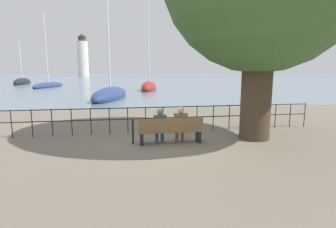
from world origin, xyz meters
The scene contains 12 objects.
ground_plane centered at (0.00, 0.00, 0.00)m, with size 1000.00×1000.00×0.00m, color #706656.
harbor_water centered at (0.00, 158.26, 0.00)m, with size 600.00×300.00×0.01m.
park_bench centered at (0.00, -0.07, 0.45)m, with size 2.19×0.45×0.90m.
seated_person_left centered at (-0.36, 0.01, 0.67)m, with size 0.43×0.35×1.21m.
seated_person_right centered at (0.36, 0.01, 0.70)m, with size 0.44×0.35×1.27m.
promenade_railing centered at (0.00, 1.69, 0.69)m, with size 12.82×0.04×1.05m.
closed_umbrella centered at (-1.28, 0.06, 0.50)m, with size 0.09×0.09×0.90m.
sailboat_0 centered at (1.70, 25.30, 0.38)m, with size 3.15×6.66×11.63m.
sailboat_1 centered at (-2.73, 15.30, 0.35)m, with size 3.95×8.63×12.66m.
sailboat_2 centered at (-20.15, 44.37, 0.37)m, with size 2.03×7.38×8.62m.
sailboat_4 centered at (-12.89, 34.26, 0.28)m, with size 3.81×8.55×11.31m.
harbor_lighthouse centered at (-21.29, 131.18, 9.68)m, with size 5.36×5.36×20.81m.
Camera 1 is at (-1.55, -8.64, 2.46)m, focal length 28.00 mm.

